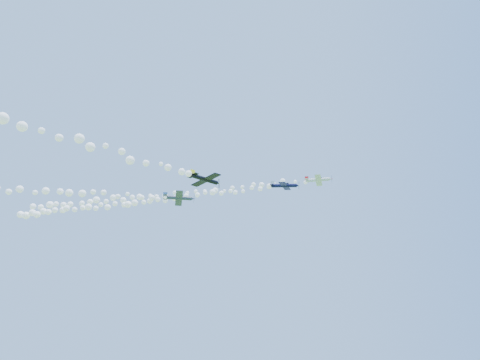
# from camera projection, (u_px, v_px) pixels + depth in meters

# --- Properties ---
(plane_white) EXTENTS (6.90, 7.32, 2.24)m
(plane_white) POSITION_uv_depth(u_px,v_px,m) (318.00, 180.00, 100.66)
(plane_white) COLOR silver
(smoke_trail_white) EXTENTS (82.88, 12.80, 2.93)m
(smoke_trail_white) POSITION_uv_depth(u_px,v_px,m) (158.00, 195.00, 110.63)
(smoke_trail_white) COLOR white
(plane_navy) EXTENTS (6.94, 7.32, 2.73)m
(plane_navy) POSITION_uv_depth(u_px,v_px,m) (285.00, 186.00, 92.14)
(plane_navy) COLOR black
(smoke_trail_navy) EXTENTS (74.21, 15.24, 2.74)m
(smoke_trail_navy) POSITION_uv_depth(u_px,v_px,m) (132.00, 202.00, 102.92)
(smoke_trail_navy) COLOR white
(plane_grey) EXTENTS (6.71, 7.05, 2.03)m
(plane_grey) POSITION_uv_depth(u_px,v_px,m) (179.00, 198.00, 83.65)
(plane_grey) COLOR #323948
(plane_black) EXTENTS (5.63, 5.43, 1.78)m
(plane_black) POSITION_uv_depth(u_px,v_px,m) (205.00, 179.00, 65.01)
(plane_black) COLOR black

